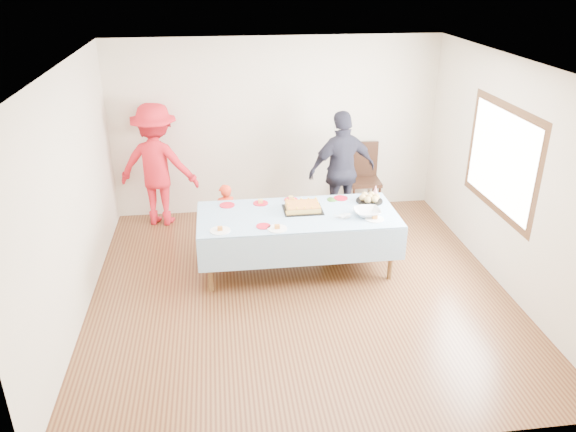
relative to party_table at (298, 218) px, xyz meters
name	(u,v)px	position (x,y,z in m)	size (l,w,h in m)	color
ground	(299,289)	(-0.05, -0.52, -0.72)	(5.00, 5.00, 0.00)	#4B2515
room_walls	(305,151)	(0.01, -0.51, 1.05)	(5.04, 5.04, 2.72)	beige
party_table	(298,218)	(0.00, 0.00, 0.00)	(2.50, 1.10, 0.78)	brown
birthday_cake	(303,207)	(0.08, 0.10, 0.10)	(0.49, 0.38, 0.09)	black
rolls_tray	(370,198)	(1.00, 0.26, 0.10)	(0.35, 0.35, 0.11)	black
punch_bowl	(367,212)	(0.85, -0.16, 0.10)	(0.33, 0.33, 0.08)	silver
party_hat	(375,191)	(1.12, 0.43, 0.14)	(0.09, 0.09, 0.16)	silver
fork_pile	(343,217)	(0.54, -0.23, 0.09)	(0.24, 0.18, 0.07)	white
plate_red_far_a	(227,205)	(-0.87, 0.37, 0.06)	(0.20, 0.20, 0.01)	red
plate_red_far_b	(261,203)	(-0.43, 0.38, 0.06)	(0.20, 0.20, 0.01)	red
plate_red_far_c	(291,200)	(-0.02, 0.44, 0.06)	(0.18, 0.18, 0.01)	red
plate_red_far_d	(341,198)	(0.64, 0.41, 0.06)	(0.19, 0.19, 0.01)	red
plate_red_near	(264,226)	(-0.46, -0.32, 0.06)	(0.18, 0.18, 0.01)	red
plate_white_left	(220,231)	(-0.98, -0.37, 0.06)	(0.24, 0.24, 0.01)	white
plate_white_mid	(277,229)	(-0.30, -0.41, 0.06)	(0.24, 0.24, 0.01)	white
plate_white_right	(375,219)	(0.92, -0.29, 0.06)	(0.23, 0.23, 0.01)	white
dining_chair	(364,173)	(1.32, 1.77, -0.12)	(0.49, 0.49, 1.09)	black
toddler_left	(226,216)	(-0.89, 0.76, -0.26)	(0.34, 0.22, 0.92)	red
toddler_mid	(331,226)	(0.52, 0.38, -0.32)	(0.39, 0.26, 0.80)	#346521
toddler_right	(339,226)	(0.63, 0.38, -0.34)	(0.37, 0.29, 0.77)	tan
adult_left	(157,165)	(-1.85, 1.68, 0.20)	(1.19, 0.68, 1.84)	red
adult_right	(342,171)	(0.83, 1.20, 0.16)	(1.04, 0.43, 1.77)	#252432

